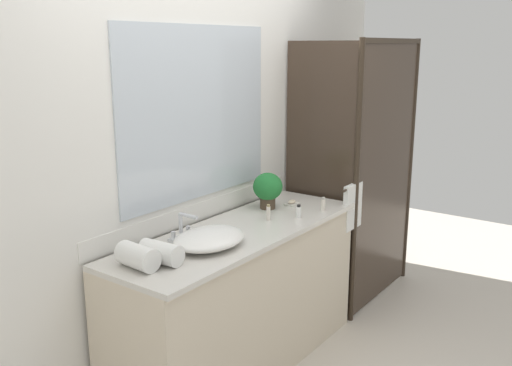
{
  "coord_description": "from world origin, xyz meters",
  "views": [
    {
      "loc": [
        -2.48,
        -1.91,
        1.95
      ],
      "look_at": [
        0.15,
        0.0,
        1.15
      ],
      "focal_mm": 39.41,
      "sensor_mm": 36.0,
      "label": 1
    }
  ],
  "objects_px": {
    "faucet": "(182,230)",
    "rolled_towel_middle": "(160,252)",
    "soap_dish": "(292,203)",
    "amenity_bottle_shampoo": "(268,213)",
    "amenity_bottle_conditioner": "(323,204)",
    "potted_plant": "(268,188)",
    "amenity_bottle_body_wash": "(299,211)",
    "sink_basin": "(209,238)",
    "rolled_towel_near_edge": "(138,257)"
  },
  "relations": [
    {
      "from": "amenity_bottle_body_wash",
      "to": "faucet",
      "type": "bearing_deg",
      "value": 156.68
    },
    {
      "from": "sink_basin",
      "to": "amenity_bottle_conditioner",
      "type": "bearing_deg",
      "value": -9.86
    },
    {
      "from": "rolled_towel_near_edge",
      "to": "amenity_bottle_conditioner",
      "type": "bearing_deg",
      "value": -10.07
    },
    {
      "from": "soap_dish",
      "to": "faucet",
      "type": "bearing_deg",
      "value": 172.14
    },
    {
      "from": "sink_basin",
      "to": "rolled_towel_near_edge",
      "type": "height_order",
      "value": "rolled_towel_near_edge"
    },
    {
      "from": "amenity_bottle_shampoo",
      "to": "rolled_towel_near_edge",
      "type": "distance_m",
      "value": 1.0
    },
    {
      "from": "soap_dish",
      "to": "rolled_towel_near_edge",
      "type": "distance_m",
      "value": 1.37
    },
    {
      "from": "amenity_bottle_shampoo",
      "to": "rolled_towel_middle",
      "type": "relative_size",
      "value": 0.46
    },
    {
      "from": "sink_basin",
      "to": "amenity_bottle_conditioner",
      "type": "relative_size",
      "value": 4.86
    },
    {
      "from": "potted_plant",
      "to": "amenity_bottle_body_wash",
      "type": "distance_m",
      "value": 0.29
    },
    {
      "from": "amenity_bottle_conditioner",
      "to": "rolled_towel_middle",
      "type": "xyz_separation_m",
      "value": [
        -1.27,
        0.2,
        0.01
      ]
    },
    {
      "from": "soap_dish",
      "to": "amenity_bottle_shampoo",
      "type": "xyz_separation_m",
      "value": [
        -0.37,
        -0.06,
        0.03
      ]
    },
    {
      "from": "amenity_bottle_conditioner",
      "to": "rolled_towel_middle",
      "type": "distance_m",
      "value": 1.29
    },
    {
      "from": "soap_dish",
      "to": "rolled_towel_near_edge",
      "type": "xyz_separation_m",
      "value": [
        -1.37,
        0.01,
        0.04
      ]
    },
    {
      "from": "soap_dish",
      "to": "rolled_towel_middle",
      "type": "xyz_separation_m",
      "value": [
        -1.26,
        -0.03,
        0.04
      ]
    },
    {
      "from": "faucet",
      "to": "amenity_bottle_body_wash",
      "type": "relative_size",
      "value": 2.05
    },
    {
      "from": "faucet",
      "to": "amenity_bottle_shampoo",
      "type": "height_order",
      "value": "faucet"
    },
    {
      "from": "faucet",
      "to": "soap_dish",
      "type": "xyz_separation_m",
      "value": [
        0.93,
        -0.13,
        -0.04
      ]
    },
    {
      "from": "faucet",
      "to": "rolled_towel_near_edge",
      "type": "relative_size",
      "value": 0.78
    },
    {
      "from": "faucet",
      "to": "amenity_bottle_conditioner",
      "type": "bearing_deg",
      "value": -20.91
    },
    {
      "from": "amenity_bottle_shampoo",
      "to": "rolled_towel_near_edge",
      "type": "height_order",
      "value": "rolled_towel_near_edge"
    },
    {
      "from": "potted_plant",
      "to": "amenity_bottle_shampoo",
      "type": "bearing_deg",
      "value": -144.19
    },
    {
      "from": "amenity_bottle_conditioner",
      "to": "amenity_bottle_body_wash",
      "type": "bearing_deg",
      "value": 167.41
    },
    {
      "from": "amenity_bottle_body_wash",
      "to": "amenity_bottle_conditioner",
      "type": "distance_m",
      "value": 0.23
    },
    {
      "from": "faucet",
      "to": "rolled_towel_near_edge",
      "type": "bearing_deg",
      "value": -165.02
    },
    {
      "from": "soap_dish",
      "to": "rolled_towel_near_edge",
      "type": "height_order",
      "value": "rolled_towel_near_edge"
    },
    {
      "from": "amenity_bottle_shampoo",
      "to": "amenity_bottle_conditioner",
      "type": "distance_m",
      "value": 0.42
    },
    {
      "from": "sink_basin",
      "to": "amenity_bottle_conditioner",
      "type": "xyz_separation_m",
      "value": [
        0.95,
        -0.16,
        -0.0
      ]
    },
    {
      "from": "faucet",
      "to": "rolled_towel_middle",
      "type": "height_order",
      "value": "faucet"
    },
    {
      "from": "faucet",
      "to": "potted_plant",
      "type": "relative_size",
      "value": 0.71
    },
    {
      "from": "amenity_bottle_conditioner",
      "to": "rolled_towel_near_edge",
      "type": "relative_size",
      "value": 0.41
    },
    {
      "from": "potted_plant",
      "to": "rolled_towel_near_edge",
      "type": "height_order",
      "value": "potted_plant"
    },
    {
      "from": "rolled_towel_middle",
      "to": "potted_plant",
      "type": "bearing_deg",
      "value": 6.09
    },
    {
      "from": "potted_plant",
      "to": "amenity_bottle_shampoo",
      "type": "xyz_separation_m",
      "value": [
        -0.21,
        -0.15,
        -0.09
      ]
    },
    {
      "from": "faucet",
      "to": "rolled_towel_middle",
      "type": "distance_m",
      "value": 0.36
    },
    {
      "from": "rolled_towel_middle",
      "to": "amenity_bottle_shampoo",
      "type": "bearing_deg",
      "value": -2.07
    },
    {
      "from": "soap_dish",
      "to": "amenity_bottle_conditioner",
      "type": "relative_size",
      "value": 1.12
    },
    {
      "from": "amenity_bottle_body_wash",
      "to": "soap_dish",
      "type": "bearing_deg",
      "value": 40.97
    },
    {
      "from": "amenity_bottle_shampoo",
      "to": "amenity_bottle_conditioner",
      "type": "bearing_deg",
      "value": -24.3
    },
    {
      "from": "soap_dish",
      "to": "amenity_bottle_body_wash",
      "type": "distance_m",
      "value": 0.28
    },
    {
      "from": "faucet",
      "to": "rolled_towel_near_edge",
      "type": "height_order",
      "value": "faucet"
    },
    {
      "from": "faucet",
      "to": "soap_dish",
      "type": "relative_size",
      "value": 1.7
    },
    {
      "from": "sink_basin",
      "to": "amenity_bottle_shampoo",
      "type": "height_order",
      "value": "amenity_bottle_shampoo"
    },
    {
      "from": "potted_plant",
      "to": "amenity_bottle_body_wash",
      "type": "xyz_separation_m",
      "value": [
        -0.05,
        -0.27,
        -0.1
      ]
    },
    {
      "from": "soap_dish",
      "to": "amenity_bottle_shampoo",
      "type": "bearing_deg",
      "value": -170.58
    },
    {
      "from": "faucet",
      "to": "rolled_towel_near_edge",
      "type": "distance_m",
      "value": 0.45
    },
    {
      "from": "amenity_bottle_shampoo",
      "to": "rolled_towel_near_edge",
      "type": "relative_size",
      "value": 0.46
    },
    {
      "from": "amenity_bottle_body_wash",
      "to": "amenity_bottle_conditioner",
      "type": "xyz_separation_m",
      "value": [
        0.22,
        -0.05,
        0.0
      ]
    },
    {
      "from": "sink_basin",
      "to": "amenity_bottle_conditioner",
      "type": "height_order",
      "value": "amenity_bottle_conditioner"
    },
    {
      "from": "soap_dish",
      "to": "amenity_bottle_conditioner",
      "type": "xyz_separation_m",
      "value": [
        0.01,
        -0.23,
        0.03
      ]
    }
  ]
}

